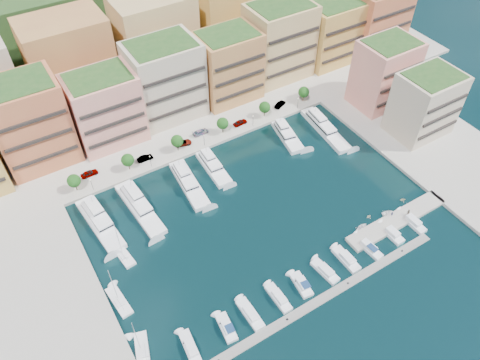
{
  "coord_description": "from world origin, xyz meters",
  "views": [
    {
      "loc": [
        -47.67,
        -67.51,
        98.87
      ],
      "look_at": [
        -0.95,
        8.44,
        6.0
      ],
      "focal_mm": 35.0,
      "sensor_mm": 36.0,
      "label": 1
    }
  ],
  "objects_px": {
    "tender_0": "(362,228)",
    "lamppost_2": "(204,138)",
    "yacht_1": "(139,206)",
    "car_0": "(89,173)",
    "tree_1": "(128,160)",
    "cruiser_4": "(302,285)",
    "sailboat_0": "(143,352)",
    "car_1": "(145,158)",
    "sailboat_1": "(119,301)",
    "yacht_2": "(188,182)",
    "cruiser_0": "(191,348)",
    "cruiser_3": "(279,298)",
    "lamppost_3": "(253,119)",
    "cruiser_5": "(325,271)",
    "cruiser_2": "(250,314)",
    "sailboat_2": "(123,255)",
    "yacht_0": "(99,221)",
    "yacht_3": "(212,166)",
    "tree_0": "(74,181)",
    "tree_2": "(177,141)",
    "cruiser_8": "(391,233)",
    "yacht_6": "(324,127)",
    "tender_1": "(369,216)",
    "tree_4": "(265,107)",
    "lamppost_0": "(91,183)",
    "tender_2": "(388,213)",
    "cruiser_1": "(227,328)",
    "cruiser_9": "(412,222)",
    "tender_3": "(403,200)",
    "person_1": "(408,212)",
    "car_5": "(280,104)",
    "person_0": "(392,214)",
    "car_2": "(183,143)",
    "cruiser_7": "(368,247)",
    "car_4": "(240,122)",
    "tree_3": "(223,123)",
    "lamppost_1": "(150,160)",
    "lamppost_4": "(298,101)",
    "cruiser_6": "(346,259)"
  },
  "relations": [
    {
      "from": "tender_0",
      "to": "lamppost_2",
      "type": "bearing_deg",
      "value": 8.99
    },
    {
      "from": "yacht_1",
      "to": "car_0",
      "type": "relative_size",
      "value": 4.56
    },
    {
      "from": "tree_1",
      "to": "cruiser_4",
      "type": "relative_size",
      "value": 0.77
    },
    {
      "from": "sailboat_0",
      "to": "car_1",
      "type": "relative_size",
      "value": 2.77
    },
    {
      "from": "sailboat_1",
      "to": "tender_0",
      "type": "bearing_deg",
      "value": -11.91
    },
    {
      "from": "yacht_2",
      "to": "cruiser_4",
      "type": "relative_size",
      "value": 2.78
    },
    {
      "from": "cruiser_0",
      "to": "cruiser_3",
      "type": "relative_size",
      "value": 1.07
    },
    {
      "from": "lamppost_3",
      "to": "cruiser_5",
      "type": "height_order",
      "value": "lamppost_3"
    },
    {
      "from": "cruiser_2",
      "to": "sailboat_2",
      "type": "distance_m",
      "value": 35.86
    },
    {
      "from": "cruiser_3",
      "to": "car_0",
      "type": "height_order",
      "value": "car_0"
    },
    {
      "from": "yacht_0",
      "to": "yacht_3",
      "type": "height_order",
      "value": "same"
    },
    {
      "from": "tree_0",
      "to": "yacht_0",
      "type": "xyz_separation_m",
      "value": [
        1.36,
        -14.23,
        -3.53
      ]
    },
    {
      "from": "tree_2",
      "to": "sailboat_2",
      "type": "distance_m",
      "value": 40.27
    },
    {
      "from": "cruiser_8",
      "to": "car_0",
      "type": "bearing_deg",
      "value": 134.36
    },
    {
      "from": "yacht_6",
      "to": "sailboat_0",
      "type": "xyz_separation_m",
      "value": [
        -80.2,
        -38.16,
        -0.9
      ]
    },
    {
      "from": "tender_1",
      "to": "tree_4",
      "type": "bearing_deg",
      "value": -1.86
    },
    {
      "from": "tender_0",
      "to": "tree_0",
      "type": "bearing_deg",
      "value": 35.91
    },
    {
      "from": "lamppost_0",
      "to": "cruiser_0",
      "type": "relative_size",
      "value": 0.48
    },
    {
      "from": "yacht_1",
      "to": "tender_2",
      "type": "height_order",
      "value": "yacht_1"
    },
    {
      "from": "yacht_0",
      "to": "tree_0",
      "type": "bearing_deg",
      "value": 95.45
    },
    {
      "from": "yacht_6",
      "to": "cruiser_1",
      "type": "height_order",
      "value": "yacht_6"
    },
    {
      "from": "tree_2",
      "to": "sailboat_0",
      "type": "xyz_separation_m",
      "value": [
        -35.01,
        -53.19,
        -4.43
      ]
    },
    {
      "from": "lamppost_2",
      "to": "cruiser_9",
      "type": "height_order",
      "value": "lamppost_2"
    },
    {
      "from": "sailboat_1",
      "to": "car_1",
      "type": "distance_m",
      "value": 47.22
    },
    {
      "from": "cruiser_1",
      "to": "tender_3",
      "type": "bearing_deg",
      "value": 6.61
    },
    {
      "from": "yacht_6",
      "to": "tender_0",
      "type": "bearing_deg",
      "value": -114.21
    },
    {
      "from": "person_1",
      "to": "car_5",
      "type": "bearing_deg",
      "value": -98.51
    },
    {
      "from": "cruiser_1",
      "to": "person_0",
      "type": "xyz_separation_m",
      "value": [
        54.25,
        4.26,
        1.22
      ]
    },
    {
      "from": "cruiser_3",
      "to": "tender_2",
      "type": "xyz_separation_m",
      "value": [
        40.54,
        5.59,
        -0.16
      ]
    },
    {
      "from": "sailboat_0",
      "to": "cruiser_2",
      "type": "bearing_deg",
      "value": -11.3
    },
    {
      "from": "cruiser_2",
      "to": "car_2",
      "type": "bearing_deg",
      "value": 77.7
    },
    {
      "from": "yacht_6",
      "to": "tender_1",
      "type": "xyz_separation_m",
      "value": [
        -12.67,
        -35.53,
        -0.81
      ]
    },
    {
      "from": "cruiser_7",
      "to": "car_4",
      "type": "distance_m",
      "value": 58.75
    },
    {
      "from": "cruiser_5",
      "to": "car_5",
      "type": "bearing_deg",
      "value": 64.71
    },
    {
      "from": "tree_1",
      "to": "lamppost_3",
      "type": "height_order",
      "value": "tree_1"
    },
    {
      "from": "yacht_1",
      "to": "yacht_6",
      "type": "relative_size",
      "value": 0.97
    },
    {
      "from": "tree_0",
      "to": "sailboat_0",
      "type": "relative_size",
      "value": 0.43
    },
    {
      "from": "tree_0",
      "to": "tree_3",
      "type": "bearing_deg",
      "value": 0.0
    },
    {
      "from": "tree_0",
      "to": "cruiser_5",
      "type": "distance_m",
      "value": 72.58
    },
    {
      "from": "cruiser_3",
      "to": "car_1",
      "type": "xyz_separation_m",
      "value": [
        -7.83,
        59.33,
        1.24
      ]
    },
    {
      "from": "tree_0",
      "to": "lamppost_2",
      "type": "distance_m",
      "value": 40.08
    },
    {
      "from": "lamppost_1",
      "to": "lamppost_4",
      "type": "relative_size",
      "value": 1.0
    },
    {
      "from": "cruiser_4",
      "to": "cruiser_6",
      "type": "xyz_separation_m",
      "value": [
        13.96,
        0.0,
        -0.02
      ]
    },
    {
      "from": "cruiser_5",
      "to": "tender_0",
      "type": "distance_m",
      "value": 17.91
    },
    {
      "from": "cruiser_2",
      "to": "cruiser_6",
      "type": "bearing_deg",
      "value": 0.01
    },
    {
      "from": "cruiser_1",
      "to": "tree_2",
      "type": "bearing_deg",
      "value": 73.88
    },
    {
      "from": "tree_4",
      "to": "sailboat_1",
      "type": "relative_size",
      "value": 0.43
    },
    {
      "from": "lamppost_1",
      "to": "cruiser_1",
      "type": "xyz_separation_m",
      "value": [
        -6.79,
        -55.8,
        -3.26
      ]
    },
    {
      "from": "tree_4",
      "to": "cruiser_8",
      "type": "xyz_separation_m",
      "value": [
        1.48,
        -58.08,
        -4.2
      ]
    },
    {
      "from": "yacht_3",
      "to": "tree_1",
      "type": "bearing_deg",
      "value": 151.37
    }
  ]
}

